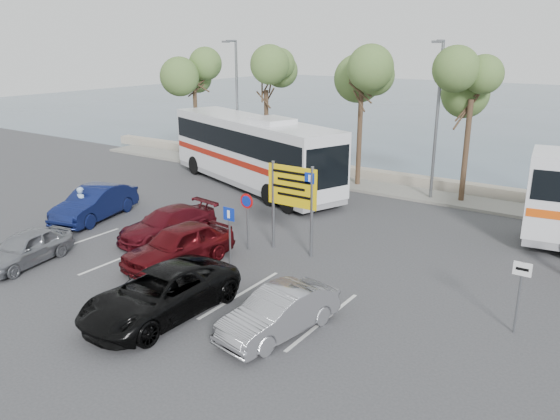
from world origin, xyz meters
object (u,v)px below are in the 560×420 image
Objects in this scene: street_lamp_right at (437,113)px; direction_sign at (292,193)px; suv_black at (161,293)px; coach_bus_left at (252,154)px; street_lamp_left at (236,99)px; car_maroon at (168,224)px; car_silver_b at (279,312)px; pedestrian_near at (82,205)px; car_red at (179,245)px; car_silver_a at (26,248)px; car_blue at (95,203)px.

street_lamp_right is 2.23× the size of direction_sign.
coach_bus_left is at bearing 118.53° from suv_black.
suv_black is (10.60, -17.02, -3.87)m from street_lamp_left.
car_silver_b is (8.38, -3.84, 0.00)m from car_maroon.
direction_sign reaches higher than car_maroon.
pedestrian_near is (-12.00, -12.72, -3.74)m from street_lamp_right.
coach_bus_left reaches higher than car_red.
car_silver_a is 0.95× the size of car_silver_b.
car_silver_a is 7.20m from suv_black.
car_red is (2.40, -1.77, 0.12)m from car_maroon.
coach_bus_left is at bearing -162.37° from street_lamp_right.
street_lamp_right is 2.13× the size of car_silver_a.
car_red is 1.14× the size of car_silver_b.
car_red is 6.33m from car_silver_b.
car_silver_a is (-0.10, -14.00, -1.30)m from coach_bus_left.
street_lamp_left is 21.64m from car_silver_b.
car_silver_a is at bearing 120.75° from pedestrian_near.
car_silver_b is (3.18, -5.54, -1.77)m from direction_sign.
car_blue is 0.70m from pedestrian_near.
car_maroon is at bearing 165.07° from car_silver_b.
suv_black is at bearing -37.99° from car_maroon.
street_lamp_left reaches higher than suv_black.
car_blue is 1.05× the size of car_maroon.
direction_sign is at bearing 30.77° from car_silver_a.
suv_black is at bearing -63.11° from coach_bus_left.
direction_sign reaches higher than car_silver_b.
street_lamp_left is at bearing 128.02° from car_red.
street_lamp_left is 16.50m from car_red.
car_silver_b is 2.31× the size of pedestrian_near.
street_lamp_right is at bearing 79.06° from direction_sign.
street_lamp_right is at bearing 103.95° from car_silver_b.
pedestrian_near is (-10.00, -2.39, -1.57)m from direction_sign.
car_silver_b is at bearing -85.74° from street_lamp_right.
street_lamp_right is at bearing 78.10° from car_red.
direction_sign reaches higher than car_blue.
coach_bus_left is 9.41m from car_blue.
pedestrian_near reaches higher than car_silver_a.
street_lamp_right is 14.56m from car_maroon.
street_lamp_right is at bearing 0.00° from street_lamp_left.
street_lamp_right reaches higher than direction_sign.
car_blue is 2.75× the size of pedestrian_near.
car_red reaches higher than car_silver_b.
pedestrian_near is (0.00, -0.70, 0.08)m from car_blue.
street_lamp_left is 1.78× the size of car_maroon.
direction_sign is 0.96× the size of car_silver_a.
street_lamp_right is at bearing 67.23° from car_maroon.
pedestrian_near is (-4.80, -0.69, 0.21)m from car_maroon.
car_silver_b is (10.68, -12.85, -1.29)m from coach_bus_left.
car_red is 2.63× the size of pedestrian_near.
car_silver_a is 0.72× the size of suv_black.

